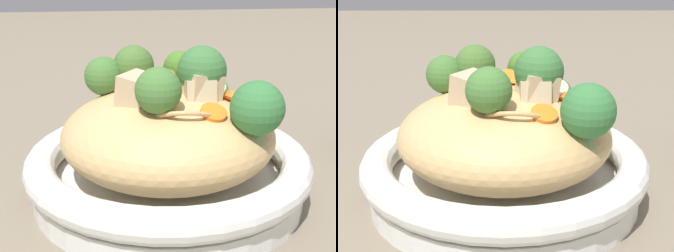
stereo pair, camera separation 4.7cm
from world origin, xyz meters
The scene contains 7 objects.
ground_plane centered at (0.00, 0.00, 0.00)m, with size 3.00×3.00×0.00m, color #796D59.
serving_bowl centered at (0.00, 0.00, 0.03)m, with size 0.27×0.27×0.05m.
noodle_heap centered at (0.00, 0.00, 0.06)m, with size 0.20×0.20×0.09m.
broccoli_florets centered at (0.00, 0.01, 0.11)m, with size 0.18×0.18×0.07m.
carrot_coins centered at (-0.02, 0.01, 0.10)m, with size 0.15×0.12×0.03m.
zucchini_slices centered at (-0.06, 0.01, 0.10)m, with size 0.07×0.10×0.03m.
chicken_chunks centered at (0.01, 0.00, 0.11)m, with size 0.05×0.10×0.03m.
Camera 1 is at (0.44, -0.05, 0.23)m, focal length 53.44 mm.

